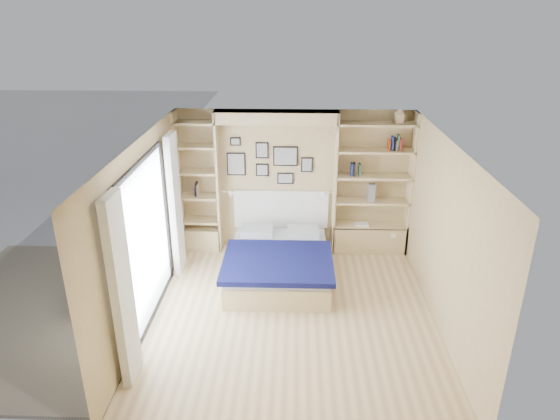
{
  "coord_description": "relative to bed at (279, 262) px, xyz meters",
  "views": [
    {
      "loc": [
        0.03,
        -5.99,
        4.09
      ],
      "look_at": [
        -0.2,
        0.9,
        1.25
      ],
      "focal_mm": 32.0,
      "sensor_mm": 36.0,
      "label": 1
    }
  ],
  "objects": [
    {
      "name": "shelf_decor",
      "position": [
        1.31,
        1.0,
        1.43
      ],
      "size": [
        3.5,
        0.23,
        2.03
      ],
      "color": "navy",
      "rests_on": "ground"
    },
    {
      "name": "reading_lamps",
      "position": [
        -0.07,
        0.93,
        0.83
      ],
      "size": [
        1.92,
        0.12,
        0.15
      ],
      "color": "silver",
      "rests_on": "ground"
    },
    {
      "name": "bed",
      "position": [
        0.0,
        0.0,
        0.0
      ],
      "size": [
        1.67,
        2.21,
        1.07
      ],
      "color": "#D3B888",
      "rests_on": "ground"
    },
    {
      "name": "room_shell",
      "position": [
        -0.16,
        0.45,
        0.81
      ],
      "size": [
        4.5,
        4.5,
        4.5
      ],
      "color": "tan",
      "rests_on": "ground"
    },
    {
      "name": "ground",
      "position": [
        0.23,
        -1.07,
        -0.27
      ],
      "size": [
        4.5,
        4.5,
        0.0
      ],
      "primitive_type": "plane",
      "color": "#D7BE84",
      "rests_on": "ground"
    },
    {
      "name": "deck",
      "position": [
        -3.37,
        -1.07,
        -0.27
      ],
      "size": [
        3.2,
        4.0,
        0.05
      ],
      "primitive_type": "cube",
      "color": "brown",
      "rests_on": "ground"
    },
    {
      "name": "deck_chair",
      "position": [
        -2.63,
        -0.75,
        0.15
      ],
      "size": [
        0.66,
        0.95,
        0.88
      ],
      "rotation": [
        0.0,
        0.0,
        0.17
      ],
      "color": "tan",
      "rests_on": "ground"
    },
    {
      "name": "photo_gallery",
      "position": [
        -0.23,
        1.15,
        1.33
      ],
      "size": [
        1.48,
        0.02,
        0.82
      ],
      "color": "black",
      "rests_on": "ground"
    }
  ]
}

